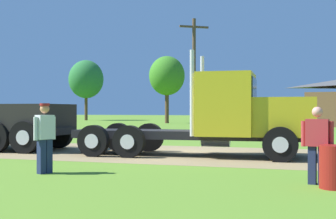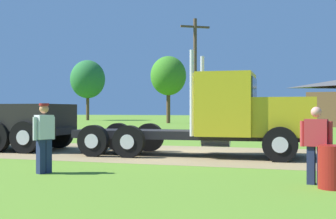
# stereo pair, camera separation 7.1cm
# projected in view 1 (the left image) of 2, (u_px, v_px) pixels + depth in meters

# --- Properties ---
(ground_plane) EXTENTS (200.00, 200.00, 0.00)m
(ground_plane) POSITION_uv_depth(u_px,v_px,m) (195.00, 154.00, 15.86)
(ground_plane) COLOR #588226
(dirt_track) EXTENTS (120.00, 6.49, 0.01)m
(dirt_track) POSITION_uv_depth(u_px,v_px,m) (195.00, 154.00, 15.86)
(dirt_track) COLOR #8C7750
(dirt_track) RESTS_ON ground_plane
(truck_foreground_white) EXTENTS (8.30, 2.93, 3.48)m
(truck_foreground_white) POSITION_uv_depth(u_px,v_px,m) (228.00, 118.00, 15.05)
(truck_foreground_white) COLOR black
(truck_foreground_white) RESTS_ON ground_plane
(visitor_standing_near) EXTENTS (0.41, 0.56, 1.73)m
(visitor_standing_near) POSITION_uv_depth(u_px,v_px,m) (45.00, 135.00, 11.12)
(visitor_standing_near) COLOR silver
(visitor_standing_near) RESTS_ON ground_plane
(visitor_by_barrel) EXTENTS (0.65, 0.33, 1.63)m
(visitor_by_barrel) POSITION_uv_depth(u_px,v_px,m) (317.00, 142.00, 9.49)
(visitor_by_barrel) COLOR #B22D33
(visitor_by_barrel) RESTS_ON ground_plane
(steel_barrel) EXTENTS (0.59, 0.59, 0.86)m
(steel_barrel) POSITION_uv_depth(u_px,v_px,m) (335.00, 167.00, 8.99)
(steel_barrel) COLOR maroon
(steel_barrel) RESTS_ON ground_plane
(utility_pole_near) EXTENTS (1.92, 1.32, 8.18)m
(utility_pole_near) POSITION_uv_depth(u_px,v_px,m) (194.00, 71.00, 32.89)
(utility_pole_near) COLOR #4D3A2C
(utility_pole_near) RESTS_ON ground_plane
(tree_left) EXTENTS (4.97, 4.97, 8.62)m
(tree_left) POSITION_uv_depth(u_px,v_px,m) (86.00, 79.00, 64.78)
(tree_left) COLOR #513823
(tree_left) RESTS_ON ground_plane
(tree_mid) EXTENTS (4.05, 4.05, 7.60)m
(tree_mid) POSITION_uv_depth(u_px,v_px,m) (167.00, 76.00, 51.22)
(tree_mid) COLOR #513823
(tree_mid) RESTS_ON ground_plane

